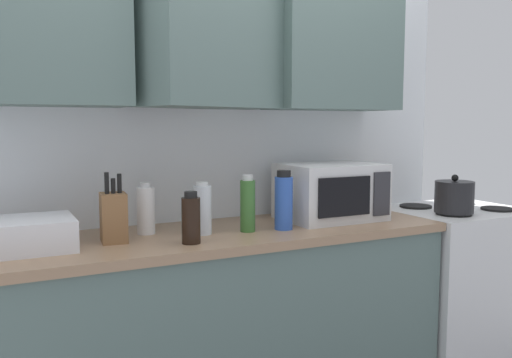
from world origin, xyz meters
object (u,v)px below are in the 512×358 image
bottle_white_jar (146,210)px  bottle_green_oil (248,205)px  kettle (454,197)px  knife_block (114,217)px  microwave (331,192)px  bottle_clear_tall (202,209)px  bottle_amber_vinegar (373,192)px  bottle_blue_cleaner (284,201)px  dish_rack (21,235)px  bottle_soy_dark (191,219)px  stove_range (453,286)px

bottle_white_jar → bottle_green_oil: bearing=-20.0°
kettle → knife_block: size_ratio=0.71×
microwave → bottle_clear_tall: (-0.71, -0.05, -0.03)m
bottle_clear_tall → bottle_amber_vinegar: (1.04, 0.13, -0.00)m
knife_block → kettle: bearing=-4.9°
bottle_blue_cleaner → knife_block: bearing=173.6°
bottle_green_oil → bottle_clear_tall: bearing=170.2°
dish_rack → bottle_white_jar: size_ratio=1.69×
bottle_blue_cleaner → bottle_soy_dark: bearing=-170.2°
kettle → bottle_amber_vinegar: (-0.32, 0.26, 0.01)m
kettle → bottle_soy_dark: kettle is taller
dish_rack → bottle_blue_cleaner: (1.09, -0.09, 0.07)m
kettle → bottle_amber_vinegar: bottle_amber_vinegar is taller
stove_range → bottle_blue_cleaner: bottle_blue_cleaner is taller
stove_range → kettle: kettle is taller
stove_range → bottle_green_oil: 1.45m
stove_range → bottle_amber_vinegar: bearing=166.1°
bottle_green_oil → bottle_amber_vinegar: 0.86m
bottle_blue_cleaner → bottle_soy_dark: 0.48m
bottle_green_oil → bottle_soy_dark: 0.33m
kettle → microwave: bearing=164.4°
microwave → bottle_blue_cleaner: bearing=-160.7°
dish_rack → bottle_amber_vinegar: bearing=3.3°
bottle_clear_tall → bottle_blue_cleaner: bearing=-10.0°
bottle_clear_tall → bottle_blue_cleaner: size_ratio=0.85×
bottle_soy_dark → bottle_white_jar: bearing=113.1°
microwave → bottle_green_oil: microwave is taller
bottle_blue_cleaner → microwave: bearing=19.3°
stove_range → bottle_green_oil: bearing=-178.1°
stove_range → bottle_soy_dark: bearing=-174.6°
stove_range → knife_block: bearing=179.8°
bottle_blue_cleaner → bottle_amber_vinegar: 0.70m
stove_range → bottle_clear_tall: bearing=-179.6°
bottle_clear_tall → dish_rack: bearing=177.6°
kettle → bottle_white_jar: 1.60m
microwave → bottle_clear_tall: microwave is taller
stove_range → bottle_blue_cleaner: bearing=-176.3°
knife_block → bottle_soy_dark: bearing=-31.2°
dish_rack → bottle_blue_cleaner: bearing=-5.0°
knife_block → bottle_soy_dark: (0.27, -0.16, -0.01)m
bottle_blue_cleaner → bottle_white_jar: bearing=162.6°
stove_range → knife_block: knife_block is taller
microwave → bottle_white_jar: size_ratio=2.13×
dish_rack → bottle_soy_dark: bottle_soy_dark is taller
knife_block → bottle_blue_cleaner: (0.74, -0.08, 0.02)m
bottle_green_oil → stove_range: bearing=1.9°
stove_range → bottle_clear_tall: size_ratio=4.01×
bottle_clear_tall → kettle: bearing=-5.5°
dish_rack → bottle_amber_vinegar: bottle_amber_vinegar is taller
dish_rack → kettle: bearing=-4.4°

